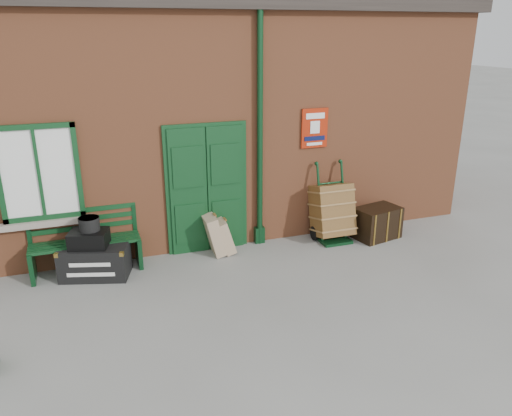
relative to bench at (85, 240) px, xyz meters
name	(u,v)px	position (x,y,z in m)	size (l,w,h in m)	color
ground	(251,283)	(2.36, -1.33, -0.53)	(80.00, 80.00, 0.00)	gray
station_building	(195,110)	(2.36, 2.16, 1.63)	(10.30, 4.30, 4.36)	#A15633
bench	(85,240)	(0.00, 0.00, 0.00)	(1.70, 0.55, 1.05)	#0F391A
houdini_trunk	(95,261)	(0.12, -0.28, -0.27)	(1.04, 0.57, 0.52)	black
strongbox	(89,239)	(0.07, -0.28, 0.12)	(0.57, 0.41, 0.26)	black
hatbox	(89,224)	(0.10, -0.25, 0.35)	(0.31, 0.31, 0.21)	black
suitcase_back	(214,234)	(2.11, -0.08, -0.17)	(0.20, 0.50, 0.69)	tan
suitcase_front	(224,236)	(2.29, -0.08, -0.22)	(0.18, 0.45, 0.59)	tan
porter_trolley	(332,211)	(4.34, -0.17, 0.02)	(0.70, 0.75, 1.42)	black
dark_trunk	(377,223)	(5.17, -0.39, -0.23)	(0.82, 0.54, 0.59)	black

